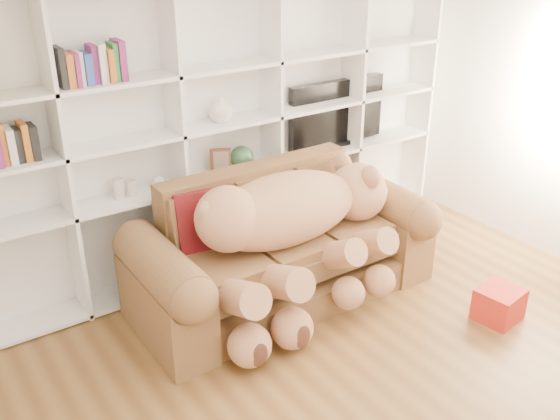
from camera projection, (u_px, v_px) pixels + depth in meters
floor at (418, 418)px, 3.85m from camera, size 5.00×5.00×0.00m
wall_back at (213, 111)px, 5.14m from camera, size 5.00×0.02×2.70m
bookshelf at (195, 125)px, 4.93m from camera, size 4.43×0.35×2.40m
sofa at (281, 253)px, 4.95m from camera, size 2.39×1.03×1.01m
teddy_bear at (293, 226)px, 4.65m from camera, size 1.85×1.00×1.07m
throw_pillow at (207, 221)px, 4.64m from camera, size 0.51×0.34×0.49m
gift_box at (499, 304)px, 4.75m from camera, size 0.36×0.34×0.25m
tv at (337, 113)px, 5.72m from camera, size 1.03×0.18×0.61m
picture_frame at (221, 161)px, 5.12m from camera, size 0.17×0.09×0.21m
green_vase at (242, 158)px, 5.23m from camera, size 0.20×0.20×0.20m
figurine_tall at (119, 189)px, 4.69m from camera, size 0.10×0.10×0.16m
figurine_short at (131, 188)px, 4.75m from camera, size 0.09×0.09×0.13m
snow_globe at (159, 182)px, 4.87m from camera, size 0.10×0.10×0.10m
shelf_vase at (221, 109)px, 4.95m from camera, size 0.23×0.23×0.21m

